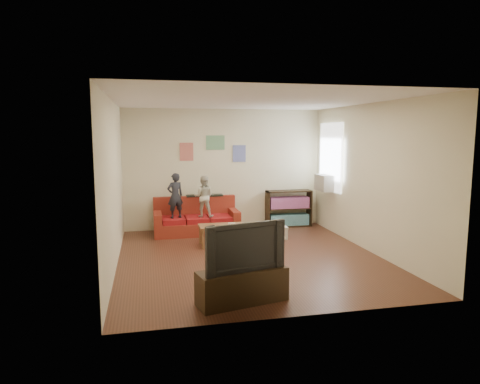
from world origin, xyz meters
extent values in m
cube|color=brown|center=(0.00, 0.00, -0.01)|extent=(4.50, 5.00, 0.01)
cube|color=white|center=(0.00, 0.00, 2.71)|extent=(4.50, 5.00, 0.01)
cube|color=#EEE8BF|center=(0.00, 2.50, 1.35)|extent=(4.50, 0.01, 2.70)
cube|color=#EEE8BF|center=(0.00, -2.50, 1.35)|extent=(4.50, 0.01, 2.70)
cube|color=#EEE8BF|center=(-2.25, 0.00, 1.35)|extent=(0.01, 5.00, 2.70)
cube|color=#EEE8BF|center=(2.25, 0.00, 1.35)|extent=(0.01, 5.00, 2.70)
cube|color=maroon|center=(-0.71, 2.00, 0.14)|extent=(1.81, 0.82, 0.27)
cube|color=maroon|center=(-0.71, 2.33, 0.52)|extent=(1.81, 0.16, 0.50)
cube|color=maroon|center=(-1.53, 2.00, 0.39)|extent=(0.16, 0.82, 0.23)
cube|color=maroon|center=(0.12, 2.00, 0.39)|extent=(0.16, 0.82, 0.23)
cube|color=maroon|center=(-1.20, 1.94, 0.33)|extent=(0.47, 0.62, 0.11)
cube|color=maroon|center=(-0.71, 1.94, 0.33)|extent=(0.47, 0.62, 0.11)
cube|color=maroon|center=(-0.21, 1.94, 0.33)|extent=(0.47, 0.62, 0.11)
cube|color=black|center=(-0.48, 2.33, 0.78)|extent=(0.82, 0.20, 0.04)
imported|color=#262A34|center=(-1.16, 1.90, 0.86)|extent=(0.40, 0.33, 0.95)
imported|color=beige|center=(-0.56, 1.90, 0.82)|extent=(0.50, 0.44, 0.88)
cube|color=brown|center=(-0.33, 0.91, 0.38)|extent=(0.88, 0.49, 0.04)
cylinder|color=brown|center=(-0.73, 0.71, 0.18)|extent=(0.05, 0.05, 0.35)
cylinder|color=brown|center=(0.07, 0.71, 0.18)|extent=(0.05, 0.05, 0.35)
cylinder|color=brown|center=(-0.73, 1.11, 0.18)|extent=(0.05, 0.05, 0.35)
cylinder|color=brown|center=(0.07, 1.11, 0.18)|extent=(0.05, 0.05, 0.35)
cube|color=black|center=(-0.58, 0.79, 0.41)|extent=(0.19, 0.18, 0.02)
cube|color=white|center=(-0.13, 0.96, 0.41)|extent=(0.14, 0.07, 0.03)
cube|color=black|center=(0.97, 2.28, 0.42)|extent=(0.03, 0.32, 0.84)
cube|color=black|center=(1.99, 2.28, 0.42)|extent=(0.03, 0.32, 0.84)
cube|color=black|center=(1.48, 2.28, 0.02)|extent=(1.06, 0.32, 0.03)
cube|color=black|center=(1.48, 2.28, 0.83)|extent=(1.06, 0.32, 0.03)
cube|color=black|center=(1.48, 2.28, 0.42)|extent=(0.99, 0.32, 0.03)
cube|color=teal|center=(1.48, 2.28, 0.16)|extent=(0.93, 0.27, 0.25)
cube|color=#8C3F7B|center=(1.48, 2.28, 0.56)|extent=(0.93, 0.27, 0.25)
cube|color=white|center=(2.22, 1.65, 1.64)|extent=(0.04, 1.08, 1.48)
cube|color=#B7B2A3|center=(2.10, 1.65, 1.08)|extent=(0.28, 0.55, 0.35)
cube|color=#D87266|center=(-0.85, 2.48, 1.75)|extent=(0.30, 0.01, 0.40)
cube|color=#72B27F|center=(-0.20, 2.48, 1.95)|extent=(0.42, 0.01, 0.32)
cube|color=#727FCC|center=(0.35, 2.48, 1.70)|extent=(0.30, 0.01, 0.38)
cube|color=silver|center=(0.87, 1.16, 0.11)|extent=(0.36, 0.27, 0.22)
cube|color=silver|center=(0.87, 1.16, 0.24)|extent=(0.38, 0.29, 0.05)
cube|color=black|center=(0.87, 1.02, 0.12)|extent=(0.16, 0.00, 0.05)
cube|color=#352616|center=(-0.57, -1.94, 0.22)|extent=(1.22, 0.64, 0.44)
imported|color=black|center=(-0.57, -1.94, 0.75)|extent=(1.09, 0.41, 0.63)
sphere|color=silver|center=(0.95, 1.02, 0.04)|extent=(0.10, 0.10, 0.09)
camera|label=1|loc=(-1.72, -7.07, 2.16)|focal=32.00mm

